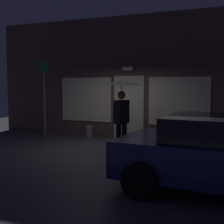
{
  "coord_description": "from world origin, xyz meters",
  "views": [
    {
      "loc": [
        3.95,
        -8.32,
        1.95
      ],
      "look_at": [
        0.29,
        0.06,
        1.13
      ],
      "focal_mm": 51.79,
      "sensor_mm": 36.0,
      "label": 1
    }
  ],
  "objects_px": {
    "street_sign_post": "(44,95)",
    "sidewalk_bollard_2": "(178,138)",
    "sidewalk_bollard": "(89,132)",
    "person_with_umbrella": "(121,97)"
  },
  "relations": [
    {
      "from": "street_sign_post",
      "to": "sidewalk_bollard_2",
      "type": "height_order",
      "value": "street_sign_post"
    },
    {
      "from": "sidewalk_bollard",
      "to": "sidewalk_bollard_2",
      "type": "relative_size",
      "value": 0.87
    },
    {
      "from": "street_sign_post",
      "to": "sidewalk_bollard",
      "type": "bearing_deg",
      "value": 24.47
    },
    {
      "from": "street_sign_post",
      "to": "sidewalk_bollard_2",
      "type": "bearing_deg",
      "value": 7.1
    },
    {
      "from": "street_sign_post",
      "to": "sidewalk_bollard",
      "type": "distance_m",
      "value": 2.02
    },
    {
      "from": "person_with_umbrella",
      "to": "sidewalk_bollard_2",
      "type": "distance_m",
      "value": 2.34
    },
    {
      "from": "person_with_umbrella",
      "to": "sidewalk_bollard_2",
      "type": "xyz_separation_m",
      "value": [
        1.29,
        1.45,
        -1.31
      ]
    },
    {
      "from": "street_sign_post",
      "to": "sidewalk_bollard_2",
      "type": "distance_m",
      "value": 4.73
    },
    {
      "from": "person_with_umbrella",
      "to": "sidewalk_bollard",
      "type": "xyz_separation_m",
      "value": [
        -1.83,
        1.52,
        -1.34
      ]
    },
    {
      "from": "street_sign_post",
      "to": "sidewalk_bollard",
      "type": "relative_size",
      "value": 5.95
    }
  ]
}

